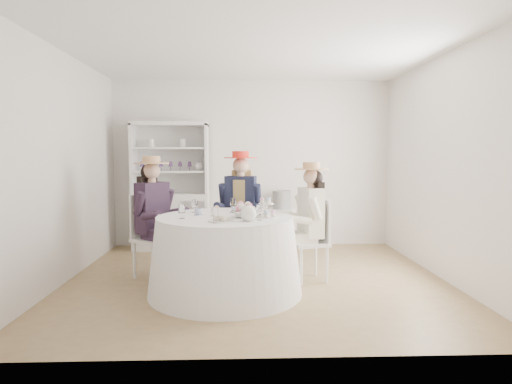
{
  "coord_description": "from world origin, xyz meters",
  "views": [
    {
      "loc": [
        -0.18,
        -5.03,
        1.5
      ],
      "look_at": [
        0.0,
        0.1,
        1.05
      ],
      "focal_mm": 30.0,
      "sensor_mm": 36.0,
      "label": 1
    }
  ],
  "objects": [
    {
      "name": "hutch",
      "position": [
        -1.29,
        1.77,
        0.71
      ],
      "size": [
        1.22,
        0.53,
        2.0
      ],
      "rotation": [
        0.0,
        0.0,
        0.07
      ],
      "color": "silver",
      "rests_on": "ground"
    },
    {
      "name": "guest_left",
      "position": [
        -1.23,
        0.12,
        0.84
      ],
      "size": [
        0.64,
        0.61,
        1.48
      ],
      "rotation": [
        0.0,
        0.0,
        0.91
      ],
      "color": "silver",
      "rests_on": "ground"
    },
    {
      "name": "teacup_c",
      "position": [
        -0.11,
        -0.29,
        0.87
      ],
      "size": [
        0.09,
        0.09,
        0.07
      ],
      "primitive_type": "imported",
      "rotation": [
        0.0,
        0.0,
        0.04
      ],
      "color": "white",
      "rests_on": "tea_table"
    },
    {
      "name": "teacup_a",
      "position": [
        -0.65,
        -0.39,
        0.87
      ],
      "size": [
        0.1,
        0.1,
        0.07
      ],
      "primitive_type": "imported",
      "rotation": [
        0.0,
        0.0,
        0.23
      ],
      "color": "white",
      "rests_on": "tea_table"
    },
    {
      "name": "wall_front",
      "position": [
        0.0,
        -2.0,
        1.35
      ],
      "size": [
        4.5,
        0.0,
        4.5
      ],
      "primitive_type": "plane",
      "rotation": [
        -1.57,
        0.0,
        0.0
      ],
      "color": "silver",
      "rests_on": "ground"
    },
    {
      "name": "teacup_b",
      "position": [
        -0.27,
        -0.19,
        0.87
      ],
      "size": [
        0.08,
        0.08,
        0.06
      ],
      "primitive_type": "imported",
      "rotation": [
        0.0,
        0.0,
        0.4
      ],
      "color": "white",
      "rests_on": "tea_table"
    },
    {
      "name": "ceiling",
      "position": [
        0.0,
        0.0,
        2.7
      ],
      "size": [
        4.5,
        4.5,
        0.0
      ],
      "primitive_type": "plane",
      "rotation": [
        3.14,
        0.0,
        0.0
      ],
      "color": "white",
      "rests_on": "wall_back"
    },
    {
      "name": "ground",
      "position": [
        0.0,
        0.0,
        0.0
      ],
      "size": [
        4.5,
        4.5,
        0.0
      ],
      "primitive_type": "plane",
      "color": "olive",
      "rests_on": "ground"
    },
    {
      "name": "side_table",
      "position": [
        0.47,
        1.74,
        0.32
      ],
      "size": [
        0.5,
        0.5,
        0.64
      ],
      "primitive_type": "cube",
      "rotation": [
        0.0,
        0.0,
        -0.27
      ],
      "color": "silver",
      "rests_on": "ground"
    },
    {
      "name": "wall_right",
      "position": [
        2.25,
        0.0,
        1.35
      ],
      "size": [
        0.0,
        4.5,
        4.5
      ],
      "primitive_type": "plane",
      "rotation": [
        1.57,
        0.0,
        -1.57
      ],
      "color": "silver",
      "rests_on": "ground"
    },
    {
      "name": "sandwich_plate",
      "position": [
        -0.38,
        -0.84,
        0.86
      ],
      "size": [
        0.26,
        0.26,
        0.06
      ],
      "rotation": [
        0.0,
        0.0,
        0.33
      ],
      "color": "white",
      "rests_on": "tea_table"
    },
    {
      "name": "wall_left",
      "position": [
        -2.25,
        0.0,
        1.35
      ],
      "size": [
        0.0,
        4.5,
        4.5
      ],
      "primitive_type": "plane",
      "rotation": [
        1.57,
        0.0,
        1.57
      ],
      "color": "silver",
      "rests_on": "ground"
    },
    {
      "name": "spare_chair",
      "position": [
        -0.84,
        0.95,
        0.46
      ],
      "size": [
        0.38,
        0.38,
        0.86
      ],
      "rotation": [
        0.0,
        0.0,
        3.08
      ],
      "color": "silver",
      "rests_on": "ground"
    },
    {
      "name": "tea_table",
      "position": [
        -0.35,
        -0.47,
        0.42
      ],
      "size": [
        1.66,
        1.66,
        0.84
      ],
      "rotation": [
        0.0,
        0.0,
        0.23
      ],
      "color": "white",
      "rests_on": "ground"
    },
    {
      "name": "wall_back",
      "position": [
        0.0,
        2.0,
        1.35
      ],
      "size": [
        4.5,
        0.0,
        4.5
      ],
      "primitive_type": "plane",
      "rotation": [
        1.57,
        0.0,
        0.0
      ],
      "color": "silver",
      "rests_on": "ground"
    },
    {
      "name": "flower_bowl",
      "position": [
        -0.16,
        -0.58,
        0.87
      ],
      "size": [
        0.27,
        0.27,
        0.06
      ],
      "primitive_type": "imported",
      "rotation": [
        0.0,
        0.0,
        0.22
      ],
      "color": "white",
      "rests_on": "tea_table"
    },
    {
      "name": "flower_arrangement",
      "position": [
        -0.16,
        -0.48,
        0.93
      ],
      "size": [
        0.19,
        0.19,
        0.07
      ],
      "rotation": [
        0.0,
        0.0,
        -0.34
      ],
      "color": "pink",
      "rests_on": "tea_table"
    },
    {
      "name": "guest_right",
      "position": [
        0.62,
        -0.06,
        0.8
      ],
      "size": [
        0.57,
        0.53,
        1.41
      ],
      "rotation": [
        0.0,
        0.0,
        -1.33
      ],
      "color": "silver",
      "rests_on": "ground"
    },
    {
      "name": "guest_mid",
      "position": [
        -0.19,
        0.58,
        0.88
      ],
      "size": [
        0.58,
        0.61,
        1.55
      ],
      "rotation": [
        0.0,
        0.0,
        -0.2
      ],
      "color": "silver",
      "rests_on": "ground"
    },
    {
      "name": "stemware_set",
      "position": [
        -0.35,
        -0.47,
        0.92
      ],
      "size": [
        0.96,
        1.0,
        0.15
      ],
      "color": "white",
      "rests_on": "tea_table"
    },
    {
      "name": "cupcake_stand",
      "position": [
        0.08,
        -0.57,
        0.91
      ],
      "size": [
        0.22,
        0.22,
        0.2
      ],
      "rotation": [
        0.0,
        0.0,
        0.29
      ],
      "color": "white",
      "rests_on": "tea_table"
    },
    {
      "name": "hatbox",
      "position": [
        0.47,
        1.74,
        0.78
      ],
      "size": [
        0.29,
        0.29,
        0.29
      ],
      "primitive_type": "cylinder",
      "rotation": [
        0.0,
        0.0,
        0.0
      ],
      "color": "black",
      "rests_on": "side_table"
    },
    {
      "name": "table_teapot",
      "position": [
        -0.11,
        -0.82,
        0.91
      ],
      "size": [
        0.23,
        0.16,
        0.17
      ],
      "rotation": [
        0.0,
        0.0,
        0.05
      ],
      "color": "white",
      "rests_on": "tea_table"
    }
  ]
}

